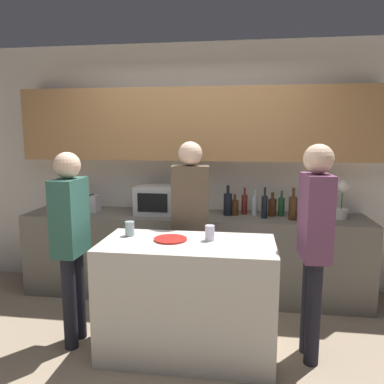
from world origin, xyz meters
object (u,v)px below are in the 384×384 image
(bottle_2, at_px, (244,204))
(person_right, at_px, (71,233))
(cup_1, at_px, (210,233))
(cup_0, at_px, (130,229))
(bottle_7, at_px, (293,208))
(toaster, at_px, (87,203))
(potted_plant, at_px, (342,199))
(bottle_6, at_px, (281,206))
(bottle_3, at_px, (255,205))
(person_center, at_px, (315,235))
(person_left, at_px, (190,215))
(plate_on_island, at_px, (170,239))
(microwave, at_px, (161,200))
(bottle_0, at_px, (228,204))
(bottle_4, at_px, (264,206))
(bottle_5, at_px, (272,207))
(bottle_1, at_px, (235,207))

(bottle_2, distance_m, person_right, 1.83)
(bottle_2, bearing_deg, cup_1, -103.06)
(cup_0, bearing_deg, bottle_7, 32.42)
(toaster, distance_m, potted_plant, 2.70)
(bottle_7, relative_size, cup_0, 2.74)
(potted_plant, height_order, bottle_6, potted_plant)
(potted_plant, height_order, bottle_3, potted_plant)
(bottle_2, bearing_deg, toaster, -177.08)
(cup_1, bearing_deg, person_center, -1.28)
(person_left, bearing_deg, bottle_3, -141.84)
(plate_on_island, height_order, cup_1, cup_1)
(cup_0, distance_m, cup_1, 0.66)
(bottle_3, height_order, person_right, person_right)
(microwave, bearing_deg, person_left, -53.52)
(bottle_0, height_order, plate_on_island, bottle_0)
(bottle_4, bearing_deg, person_center, -72.28)
(bottle_5, distance_m, cup_0, 1.60)
(toaster, height_order, bottle_2, bottle_2)
(bottle_6, relative_size, plate_on_island, 1.02)
(bottle_0, relative_size, cup_0, 2.70)
(microwave, bearing_deg, bottle_0, 0.46)
(bottle_0, xyz_separation_m, bottle_5, (0.46, 0.04, -0.03))
(microwave, xyz_separation_m, plate_on_island, (0.32, -1.09, -0.11))
(person_center, bearing_deg, person_left, 58.84)
(bottle_0, relative_size, person_left, 0.19)
(potted_plant, distance_m, person_left, 1.56)
(bottle_2, bearing_deg, person_center, -65.78)
(bottle_3, xyz_separation_m, person_center, (0.41, -1.12, 0.01))
(bottle_6, xyz_separation_m, person_center, (0.14, -1.12, 0.01))
(plate_on_island, xyz_separation_m, person_left, (0.08, 0.56, 0.07))
(potted_plant, bearing_deg, bottle_6, 175.28)
(bottle_2, distance_m, bottle_4, 0.26)
(bottle_0, bearing_deg, person_right, -137.02)
(toaster, bearing_deg, cup_0, -51.45)
(person_left, bearing_deg, bottle_5, -149.90)
(person_center, bearing_deg, microwave, 49.53)
(bottle_2, distance_m, bottle_7, 0.52)
(bottle_5, bearing_deg, person_left, -143.75)
(microwave, relative_size, person_right, 0.33)
(microwave, height_order, bottle_0, bottle_0)
(cup_1, bearing_deg, bottle_1, 81.41)
(person_left, bearing_deg, potted_plant, -166.15)
(bottle_1, relative_size, bottle_4, 0.70)
(bottle_5, xyz_separation_m, person_right, (-1.67, -1.16, -0.03))
(person_left, bearing_deg, microwave, -59.67)
(bottle_6, distance_m, plate_on_island, 1.48)
(potted_plant, xyz_separation_m, person_right, (-2.35, -1.12, -0.14))
(potted_plant, relative_size, person_center, 0.24)
(microwave, distance_m, toaster, 0.84)
(toaster, height_order, bottle_1, bottle_1)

